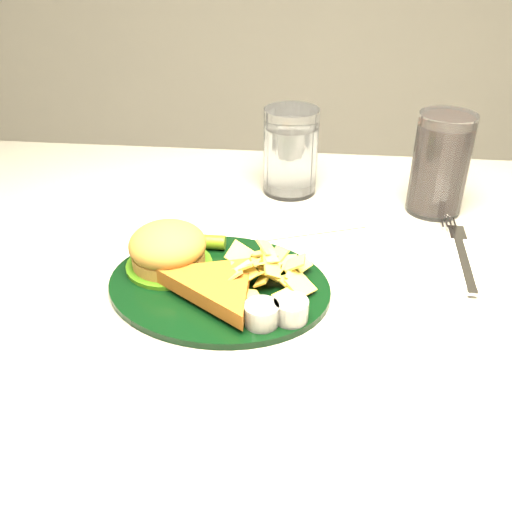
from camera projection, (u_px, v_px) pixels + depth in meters
The scene contains 6 objects.
table at pixel (270, 463), 0.92m from camera, with size 1.20×0.80×0.75m, color #A19E92, non-canonical shape.
dinner_plate at pixel (218, 267), 0.66m from camera, with size 0.27×0.22×0.06m, color black, non-canonical shape.
water_glass at pixel (291, 151), 0.88m from camera, with size 0.08×0.08×0.13m, color silver.
cola_glass at pixel (440, 164), 0.82m from camera, with size 0.08×0.08×0.15m, color black.
fork_napkin at pixel (463, 261), 0.72m from camera, with size 0.13×0.17×0.01m, color white, non-canonical shape.
wrapped_straw at pixel (308, 233), 0.79m from camera, with size 0.17×0.06×0.01m, color silver, non-canonical shape.
Camera 1 is at (0.04, -0.61, 1.14)m, focal length 40.00 mm.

